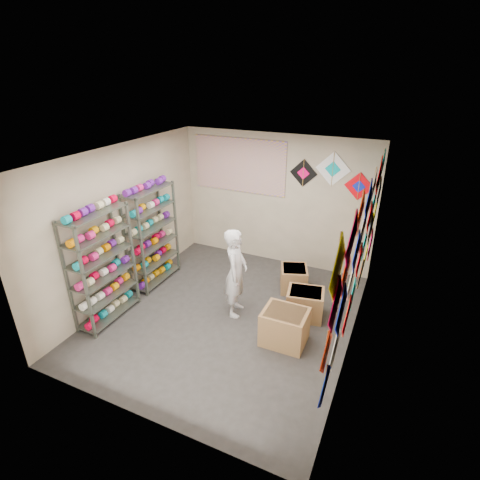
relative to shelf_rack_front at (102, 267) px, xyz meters
The scene contains 12 objects.
ground 2.19m from the shelf_rack_front, 25.53° to the left, with size 4.50×4.50×0.00m, color #2A2825.
room_walls 2.09m from the shelf_rack_front, 25.53° to the left, with size 4.50×4.50×4.50m.
shelf_rack_front is the anchor object (origin of this frame).
shelf_rack_back 1.30m from the shelf_rack_front, 90.00° to the left, with size 0.40×1.10×1.90m, color #4C5147.
string_spools 0.66m from the shelf_rack_front, 90.00° to the left, with size 0.12×2.36×0.12m.
kite_wall_display 3.92m from the shelf_rack_front, 12.93° to the left, with size 0.06×4.31×2.05m.
back_wall_kites 4.34m from the shelf_rack_front, 47.21° to the left, with size 1.59×0.02×0.86m.
poster 3.40m from the shelf_rack_front, 72.35° to the left, with size 2.00×0.01×1.10m, color #7D55B9.
shopkeeper 2.13m from the shelf_rack_front, 28.12° to the left, with size 0.48×0.63×1.54m, color beige.
carton_a 3.01m from the shelf_rack_front, 12.08° to the left, with size 0.66×0.55×0.55m, color olive.
carton_b 3.35m from the shelf_rack_front, 24.90° to the left, with size 0.59×0.49×0.49m, color olive.
carton_c 3.38m from the shelf_rack_front, 39.55° to the left, with size 0.48×0.52×0.46m, color olive.
Camera 1 is at (2.37, -4.66, 3.83)m, focal length 28.00 mm.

